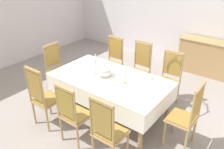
{
  "coord_description": "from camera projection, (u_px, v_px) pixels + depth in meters",
  "views": [
    {
      "loc": [
        2.35,
        -2.84,
        2.79
      ],
      "look_at": [
        0.11,
        0.11,
        0.91
      ],
      "focal_mm": 37.47,
      "sensor_mm": 36.0,
      "label": 1
    }
  ],
  "objects": [
    {
      "name": "soup_tureen",
      "position": [
        104.0,
        71.0,
        4.36
      ],
      "size": [
        0.29,
        0.29,
        0.23
      ],
      "color": "white",
      "rests_on": "tablecloth"
    },
    {
      "name": "spoon_secondary",
      "position": [
        92.0,
        59.0,
        5.12
      ],
      "size": [
        0.05,
        0.18,
        0.01
      ],
      "rotation": [
        0.0,
        0.0,
        -0.19
      ],
      "color": "gold",
      "rests_on": "tablecloth"
    },
    {
      "name": "sideboard",
      "position": [
        207.0,
        58.0,
        6.01
      ],
      "size": [
        1.44,
        0.48,
        0.9
      ],
      "rotation": [
        0.0,
        0.0,
        3.14
      ],
      "color": "tan",
      "rests_on": "ground"
    },
    {
      "name": "spoon_primary",
      "position": [
        58.0,
        72.0,
        4.54
      ],
      "size": [
        0.06,
        0.17,
        0.01
      ],
      "rotation": [
        0.0,
        0.0,
        0.27
      ],
      "color": "gold",
      "rests_on": "tablecloth"
    },
    {
      "name": "chair_north_b",
      "position": [
        139.0,
        68.0,
        5.11
      ],
      "size": [
        0.44,
        0.42,
        1.18
      ],
      "rotation": [
        0.0,
        0.0,
        3.14
      ],
      "color": "tan",
      "rests_on": "ground"
    },
    {
      "name": "chair_south_b",
      "position": [
        73.0,
        113.0,
        3.69
      ],
      "size": [
        0.44,
        0.42,
        1.1
      ],
      "color": "tan",
      "rests_on": "ground"
    },
    {
      "name": "tablecloth",
      "position": [
        110.0,
        82.0,
        4.37
      ],
      "size": [
        2.2,
        1.22,
        0.35
      ],
      "color": "white",
      "rests_on": "dining_table"
    },
    {
      "name": "candlestick_east",
      "position": [
        125.0,
        76.0,
        4.09
      ],
      "size": [
        0.07,
        0.07,
        0.35
      ],
      "color": "gold",
      "rests_on": "tablecloth"
    },
    {
      "name": "bowl_near_left",
      "position": [
        61.0,
        74.0,
        4.45
      ],
      "size": [
        0.15,
        0.15,
        0.03
      ],
      "color": "white",
      "rests_on": "tablecloth"
    },
    {
      "name": "dining_table",
      "position": [
        110.0,
        82.0,
        4.37
      ],
      "size": [
        2.18,
        1.2,
        0.76
      ],
      "color": "tan",
      "rests_on": "ground"
    },
    {
      "name": "candlestick_west",
      "position": [
        96.0,
        66.0,
        4.45
      ],
      "size": [
        0.07,
        0.07,
        0.38
      ],
      "color": "gold",
      "rests_on": "tablecloth"
    },
    {
      "name": "chair_head_west",
      "position": [
        57.0,
        67.0,
        5.23
      ],
      "size": [
        0.42,
        0.44,
        1.09
      ],
      "rotation": [
        0.0,
        0.0,
        -1.57
      ],
      "color": "#AB7D52",
      "rests_on": "ground"
    },
    {
      "name": "chair_south_c",
      "position": [
        107.0,
        130.0,
        3.31
      ],
      "size": [
        0.44,
        0.42,
        1.15
      ],
      "color": "#A5864F",
      "rests_on": "ground"
    },
    {
      "name": "bowl_near_right",
      "position": [
        95.0,
        60.0,
        5.03
      ],
      "size": [
        0.18,
        0.18,
        0.04
      ],
      "color": "white",
      "rests_on": "tablecloth"
    },
    {
      "name": "chair_south_a",
      "position": [
        43.0,
        97.0,
        4.07
      ],
      "size": [
        0.44,
        0.42,
        1.18
      ],
      "color": "#A97E60",
      "rests_on": "ground"
    },
    {
      "name": "back_wall",
      "position": [
        183.0,
        2.0,
        6.18
      ],
      "size": [
        7.26,
        0.08,
        3.37
      ],
      "primitive_type": "cube",
      "color": "silver",
      "rests_on": "ground"
    },
    {
      "name": "ground",
      "position": [
        104.0,
        117.0,
        4.56
      ],
      "size": [
        7.26,
        6.68,
        0.04
      ],
      "primitive_type": "cube",
      "color": "gray"
    },
    {
      "name": "chair_head_east",
      "position": [
        186.0,
        115.0,
        3.61
      ],
      "size": [
        0.42,
        0.44,
        1.15
      ],
      "rotation": [
        0.0,
        0.0,
        1.57
      ],
      "color": "tan",
      "rests_on": "ground"
    },
    {
      "name": "chair_north_a",
      "position": [
        113.0,
        61.0,
        5.51
      ],
      "size": [
        0.44,
        0.42,
        1.14
      ],
      "rotation": [
        0.0,
        0.0,
        3.14
      ],
      "color": "tan",
      "rests_on": "ground"
    },
    {
      "name": "chair_north_c",
      "position": [
        169.0,
        78.0,
        4.74
      ],
      "size": [
        0.44,
        0.42,
        1.12
      ],
      "rotation": [
        0.0,
        0.0,
        3.14
      ],
      "color": "tan",
      "rests_on": "ground"
    },
    {
      "name": "bowl_far_left",
      "position": [
        148.0,
        77.0,
        4.32
      ],
      "size": [
        0.17,
        0.17,
        0.04
      ],
      "color": "white",
      "rests_on": "tablecloth"
    }
  ]
}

